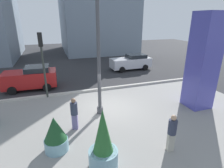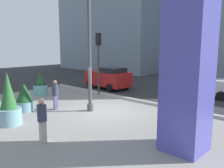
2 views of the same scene
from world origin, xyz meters
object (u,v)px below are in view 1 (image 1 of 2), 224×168
car_intersection (131,62)px  pedestrian_on_sidewalk (74,112)px  traffic_light_corner (42,55)px  potted_plant_near_left (103,145)px  lamp_post (99,55)px  art_pillar_blue (203,62)px  potted_plant_by_pillar (55,135)px  pedestrian_by_curb (172,131)px  car_far_lane (31,78)px

car_intersection → pedestrian_on_sidewalk: pedestrian_on_sidewalk is taller
traffic_light_corner → potted_plant_near_left: bearing=-75.2°
lamp_post → traffic_light_corner: 4.66m
art_pillar_blue → pedestrian_on_sidewalk: 8.13m
pedestrian_on_sidewalk → lamp_post: bearing=36.1°
car_intersection → potted_plant_by_pillar: bearing=-127.5°
pedestrian_by_curb → traffic_light_corner: bearing=123.1°
potted_plant_near_left → traffic_light_corner: traffic_light_corner is taller
potted_plant_by_pillar → potted_plant_near_left: 2.30m
art_pillar_blue → car_far_lane: bearing=147.0°
traffic_light_corner → pedestrian_by_curb: (5.03, -7.70, -2.12)m
potted_plant_near_left → car_far_lane: (-3.19, 9.89, -0.08)m
lamp_post → pedestrian_on_sidewalk: (-1.65, -1.21, -2.56)m
traffic_light_corner → art_pillar_blue: bearing=-26.3°
car_far_lane → pedestrian_by_curb: (6.18, -9.90, 0.04)m
car_intersection → pedestrian_by_curb: size_ratio=2.60×
potted_plant_by_pillar → potted_plant_near_left: bearing=-43.7°
potted_plant_by_pillar → pedestrian_by_curb: 4.92m
car_far_lane → art_pillar_blue: bearing=-33.0°
potted_plant_by_pillar → pedestrian_by_curb: (4.65, -1.59, 0.18)m
art_pillar_blue → potted_plant_near_left: bearing=-156.7°
potted_plant_by_pillar → traffic_light_corner: bearing=93.5°
pedestrian_by_curb → potted_plant_by_pillar: bearing=161.1°
lamp_post → car_far_lane: (-4.17, 5.72, -2.59)m
car_intersection → pedestrian_on_sidewalk: 12.43m
potted_plant_near_left → pedestrian_by_curb: potted_plant_near_left is taller
pedestrian_by_curb → pedestrian_on_sidewalk: size_ratio=1.00×
potted_plant_by_pillar → pedestrian_by_curb: bearing=-18.9°
art_pillar_blue → potted_plant_near_left: size_ratio=2.32×
potted_plant_by_pillar → traffic_light_corner: (-0.38, 6.10, 2.30)m
art_pillar_blue → car_far_lane: (-10.42, 6.77, -1.98)m
lamp_post → pedestrian_by_curb: size_ratio=4.17×
pedestrian_by_curb → pedestrian_on_sidewalk: bearing=141.0°
lamp_post → potted_plant_by_pillar: (-2.64, -2.58, -2.74)m
potted_plant_by_pillar → traffic_light_corner: 6.53m
car_far_lane → car_intersection: 10.54m
lamp_post → potted_plant_by_pillar: 4.60m
art_pillar_blue → pedestrian_on_sidewalk: art_pillar_blue is taller
car_far_lane → car_intersection: bearing=15.9°
potted_plant_by_pillar → pedestrian_on_sidewalk: pedestrian_on_sidewalk is taller
car_intersection → pedestrian_by_curb: pedestrian_by_curb is taller
potted_plant_by_pillar → car_far_lane: size_ratio=0.40×
lamp_post → pedestrian_by_curb: (2.01, -4.17, -2.56)m
art_pillar_blue → car_far_lane: 12.58m
car_far_lane → pedestrian_by_curb: 11.67m
art_pillar_blue → car_far_lane: art_pillar_blue is taller
potted_plant_near_left → pedestrian_by_curb: (2.99, -0.01, -0.05)m
lamp_post → art_pillar_blue: bearing=-9.5°
potted_plant_by_pillar → car_intersection: (8.60, 11.19, 0.06)m
lamp_post → potted_plant_by_pillar: size_ratio=4.44×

